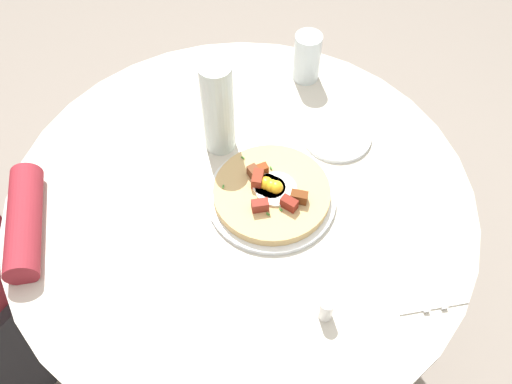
% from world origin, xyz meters
% --- Properties ---
extents(ground_plane, '(6.00, 6.00, 0.00)m').
position_xyz_m(ground_plane, '(0.00, 0.00, 0.00)').
color(ground_plane, gray).
extents(dining_table, '(1.03, 1.03, 0.74)m').
position_xyz_m(dining_table, '(0.00, 0.00, 0.56)').
color(dining_table, beige).
rests_on(dining_table, ground_plane).
extents(pizza_plate, '(0.28, 0.28, 0.01)m').
position_xyz_m(pizza_plate, '(0.03, -0.06, 0.74)').
color(pizza_plate, white).
rests_on(pizza_plate, dining_table).
extents(breakfast_pizza, '(0.25, 0.25, 0.05)m').
position_xyz_m(breakfast_pizza, '(0.03, -0.06, 0.76)').
color(breakfast_pizza, tan).
rests_on(breakfast_pizza, pizza_plate).
extents(bread_plate, '(0.16, 0.16, 0.01)m').
position_xyz_m(bread_plate, '(0.27, -0.10, 0.74)').
color(bread_plate, white).
rests_on(bread_plate, dining_table).
extents(napkin, '(0.22, 0.22, 0.00)m').
position_xyz_m(napkin, '(0.04, -0.40, 0.74)').
color(napkin, white).
rests_on(napkin, dining_table).
extents(fork, '(0.14, 0.13, 0.00)m').
position_xyz_m(fork, '(0.05, -0.42, 0.74)').
color(fork, silver).
rests_on(fork, napkin).
extents(knife, '(0.14, 0.13, 0.00)m').
position_xyz_m(knife, '(0.03, -0.39, 0.74)').
color(knife, silver).
rests_on(knife, napkin).
extents(water_glass, '(0.07, 0.07, 0.13)m').
position_xyz_m(water_glass, '(0.41, 0.07, 0.80)').
color(water_glass, silver).
rests_on(water_glass, dining_table).
extents(water_bottle, '(0.07, 0.07, 0.24)m').
position_xyz_m(water_bottle, '(0.10, 0.12, 0.86)').
color(water_bottle, silver).
rests_on(water_bottle, dining_table).
extents(salt_shaker, '(0.03, 0.03, 0.06)m').
position_xyz_m(salt_shaker, '(-0.15, -0.29, 0.76)').
color(salt_shaker, white).
rests_on(salt_shaker, dining_table).
extents(pepper_shaker, '(0.03, 0.03, 0.05)m').
position_xyz_m(pepper_shaker, '(0.25, 0.26, 0.76)').
color(pepper_shaker, '#3F3833').
rests_on(pepper_shaker, dining_table).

